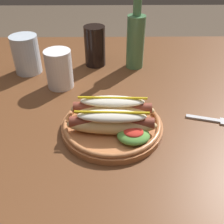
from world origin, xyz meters
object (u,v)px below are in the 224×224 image
object	(u,v)px
fork	(214,120)
extra_cup	(59,69)
soda_cup	(95,46)
glass_bottle	(136,39)
water_cup	(26,54)
hot_dog_plate	(113,121)

from	to	relation	value
fork	extra_cup	xyz separation A→B (m)	(-0.42, 0.19, 0.06)
soda_cup	glass_bottle	bearing A→B (deg)	-7.19
soda_cup	water_cup	bearing A→B (deg)	-166.75
extra_cup	glass_bottle	size ratio (longest dim) A/B	0.44
fork	water_cup	distance (m)	0.62
soda_cup	glass_bottle	size ratio (longest dim) A/B	0.52
fork	soda_cup	size ratio (longest dim) A/B	0.88
water_cup	soda_cup	bearing A→B (deg)	13.25
hot_dog_plate	fork	size ratio (longest dim) A/B	2.05
fork	extra_cup	distance (m)	0.46
hot_dog_plate	glass_bottle	bearing A→B (deg)	77.08
hot_dog_plate	soda_cup	size ratio (longest dim) A/B	1.81
water_cup	glass_bottle	world-z (taller)	glass_bottle
fork	glass_bottle	world-z (taller)	glass_bottle
fork	extra_cup	world-z (taller)	extra_cup
water_cup	fork	bearing A→B (deg)	-27.71
hot_dog_plate	glass_bottle	size ratio (longest dim) A/B	0.95
hot_dog_plate	water_cup	distance (m)	0.42
water_cup	glass_bottle	bearing A→B (deg)	5.59
hot_dog_plate	glass_bottle	world-z (taller)	glass_bottle
soda_cup	water_cup	xyz separation A→B (m)	(-0.22, -0.05, -0.01)
water_cup	extra_cup	xyz separation A→B (m)	(0.12, -0.10, -0.00)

